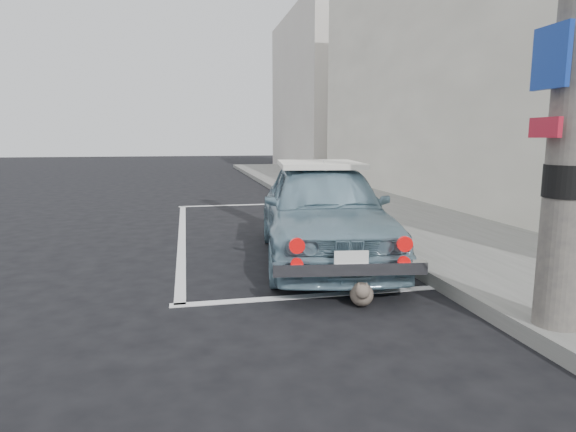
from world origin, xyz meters
name	(u,v)px	position (x,y,z in m)	size (l,w,h in m)	color
ground	(263,285)	(0.00, 0.00, 0.00)	(80.00, 80.00, 0.00)	black
sidewalk	(435,233)	(3.20, 2.00, 0.07)	(2.80, 40.00, 0.15)	#60605C
shop_building	(532,47)	(6.33, 4.00, 3.49)	(3.50, 18.00, 7.00)	beige
building_far	(322,92)	(6.35, 20.00, 4.00)	(3.50, 10.00, 8.00)	beige
pline_rear	(318,296)	(0.50, -0.50, 0.00)	(3.00, 0.12, 0.01)	silver
pline_front	(241,205)	(0.50, 6.50, 0.00)	(3.00, 0.12, 0.01)	silver
pline_side	(182,235)	(-0.90, 3.00, 0.00)	(0.12, 7.00, 0.01)	silver
retro_coupe	(323,209)	(0.98, 1.02, 0.67)	(2.09, 4.09, 1.33)	#7599AB
cat	(362,293)	(0.84, -0.87, 0.13)	(0.33, 0.50, 0.28)	brown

